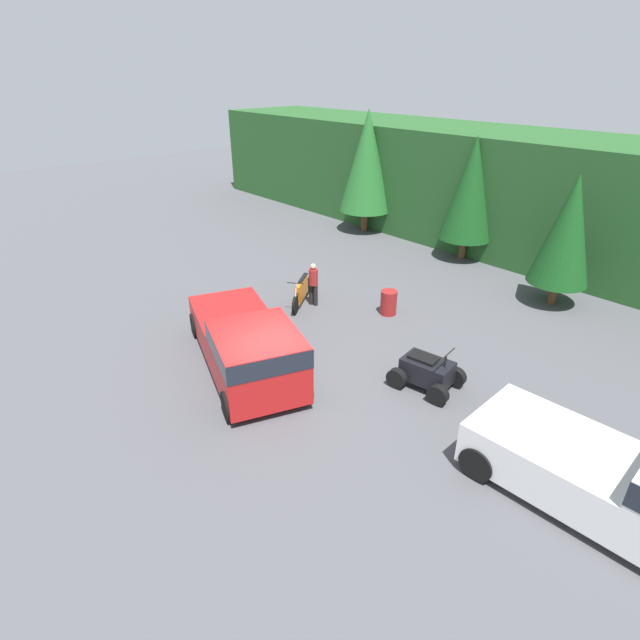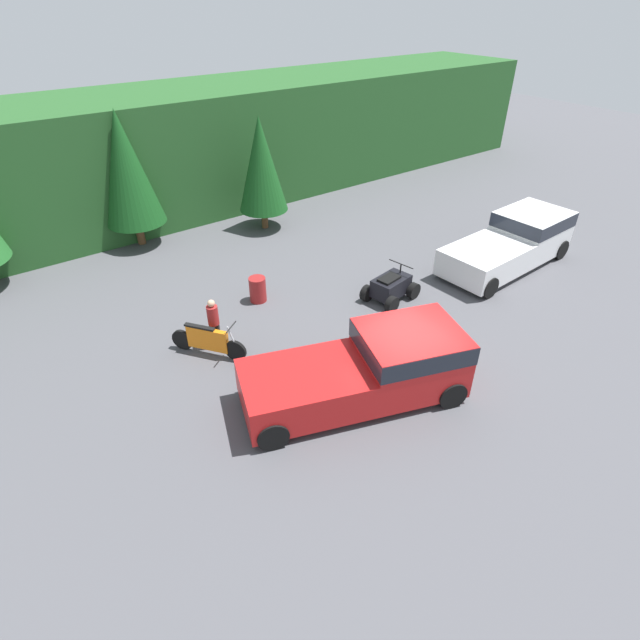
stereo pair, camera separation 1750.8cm
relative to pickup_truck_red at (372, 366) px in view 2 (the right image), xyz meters
name	(u,v)px [view 2 (the right image)]	position (x,y,z in m)	size (l,w,h in m)	color
ground_plane	(402,377)	(1.19, 0.00, -0.97)	(80.00, 80.00, 0.00)	#4C4C51
hillside_backdrop	(163,153)	(1.19, 16.00, 1.66)	(44.00, 6.00, 5.26)	#235123
tree_mid_left	(126,169)	(-1.50, 12.85, 2.20)	(2.37, 2.37, 5.40)	brown
tree_mid_right	(261,165)	(3.57, 11.15, 1.85)	(2.11, 2.11, 4.79)	brown
pickup_truck_red	(372,366)	(0.00, 0.00, 0.00)	(6.12, 3.96, 1.84)	red
pickup_truck_second	(515,240)	(9.49, 2.43, 0.00)	(5.82, 2.48, 1.84)	white
dirt_bike	(208,341)	(-2.64, 4.18, -0.48)	(1.47, 2.02, 1.17)	black
quad_atv	(391,287)	(3.80, 3.26, -0.51)	(1.99, 1.56, 1.20)	black
rider_person	(214,321)	(-2.27, 4.44, -0.09)	(0.42, 0.42, 1.62)	black
steel_barrel	(258,289)	(0.08, 5.93, -0.53)	(0.58, 0.58, 0.88)	maroon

